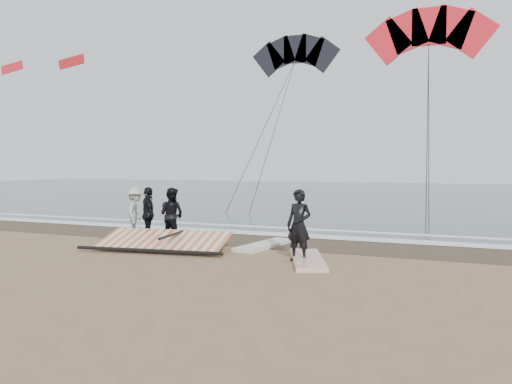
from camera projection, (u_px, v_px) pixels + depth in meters
ground at (210, 270)px, 11.13m from camera, size 120.00×120.00×0.00m
sea at (396, 194)px, 41.55m from camera, size 120.00×54.00×0.02m
wet_sand at (279, 242)px, 15.28m from camera, size 120.00×2.80×0.01m
foam_near at (293, 235)px, 16.56m from camera, size 120.00×0.90×0.01m
foam_far at (308, 229)px, 18.13m from camera, size 120.00×0.45×0.01m
man_main at (299, 225)px, 12.12m from camera, size 0.71×0.54×1.76m
board_white at (308, 260)px, 12.11m from camera, size 1.61×2.65×0.10m
board_cream at (265, 245)px, 14.35m from camera, size 1.04×2.52×0.10m
trio_cluster at (150, 214)px, 15.46m from camera, size 2.34×1.41×1.68m
sail_rig at (165, 242)px, 13.93m from camera, size 4.12×2.19×0.49m
kite_red at (429, 37)px, 26.50m from camera, size 7.60×4.46×12.44m
kite_dark at (295, 57)px, 35.98m from camera, size 7.34×6.78×16.73m
distant_kites at (22, 75)px, 50.22m from camera, size 13.09×4.12×5.02m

